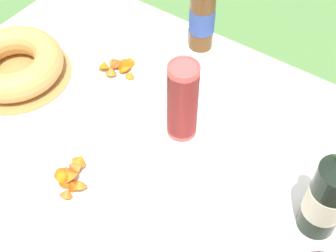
{
  "coord_description": "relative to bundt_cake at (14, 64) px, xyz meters",
  "views": [
    {
      "loc": [
        0.35,
        -0.48,
        1.62
      ],
      "look_at": [
        -0.04,
        0.09,
        0.79
      ],
      "focal_mm": 50.0,
      "sensor_mm": 36.0,
      "label": 1
    }
  ],
  "objects": [
    {
      "name": "snack_plate_right",
      "position": [
        0.23,
        0.18,
        -0.03
      ],
      "size": [
        0.2,
        0.2,
        0.05
      ],
      "color": "white",
      "rests_on": "tablecloth"
    },
    {
      "name": "tablecloth",
      "position": [
        0.51,
        -0.04,
        -0.06
      ],
      "size": [
        1.43,
        1.0,
        0.1
      ],
      "color": "white",
      "rests_on": "garden_table"
    },
    {
      "name": "garden_table",
      "position": [
        0.51,
        -0.04,
        -0.12
      ],
      "size": [
        1.42,
        0.99,
        0.73
      ],
      "color": "#A87A47",
      "rests_on": "ground_plane"
    },
    {
      "name": "cider_bottle_amber",
      "position": [
        0.34,
        0.39,
        0.07
      ],
      "size": [
        0.07,
        0.07,
        0.31
      ],
      "color": "brown",
      "rests_on": "tablecloth"
    },
    {
      "name": "snack_plate_near",
      "position": [
        0.35,
        -0.17,
        -0.03
      ],
      "size": [
        0.19,
        0.19,
        0.06
      ],
      "color": "white",
      "rests_on": "tablecloth"
    },
    {
      "name": "cup_stack",
      "position": [
        0.48,
        0.09,
        0.07
      ],
      "size": [
        0.07,
        0.07,
        0.21
      ],
      "color": "#E04C47",
      "rests_on": "tablecloth"
    },
    {
      "name": "bundt_cake",
      "position": [
        0.0,
        0.0,
        0.0
      ],
      "size": [
        0.3,
        0.3,
        0.08
      ],
      "color": "#B78447",
      "rests_on": "tablecloth"
    },
    {
      "name": "juice_bottle_red",
      "position": [
        0.85,
        0.05,
        0.07
      ],
      "size": [
        0.08,
        0.08,
        0.31
      ],
      "color": "black",
      "rests_on": "tablecloth"
    }
  ]
}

